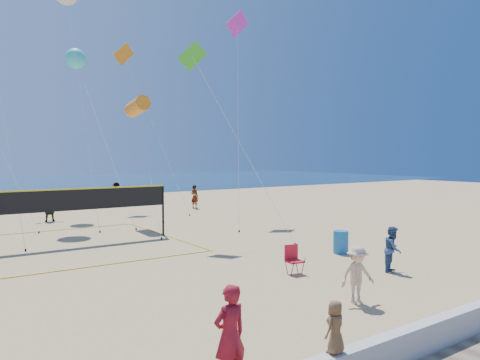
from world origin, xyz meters
TOP-DOWN VIEW (x-y plane):
  - ground at (0.00, 0.00)m, footprint 120.00×120.00m
  - seawall at (0.00, -3.00)m, footprint 32.00×0.30m
  - woman at (-3.08, -1.91)m, footprint 0.67×0.46m
  - toddler at (-1.65, -2.97)m, footprint 0.49×0.36m
  - bystander_a at (5.84, 1.45)m, footprint 0.92×0.85m
  - bystander_b at (2.18, -0.15)m, footprint 1.11×0.80m
  - far_person_1 at (-0.72, 20.83)m, footprint 1.62×0.69m
  - far_person_2 at (9.81, 21.93)m, footprint 0.62×0.74m
  - far_person_4 at (6.28, 28.65)m, footprint 0.80×1.20m
  - camp_chair at (2.91, 3.22)m, footprint 0.57×0.69m
  - trash_barrel at (6.65, 4.54)m, footprint 0.63×0.63m
  - volleyball_net at (-1.92, 12.54)m, footprint 9.48×9.33m
  - kite_2 at (3.26, 16.93)m, footprint 1.70×6.54m
  - kite_4 at (3.76, 10.80)m, footprint 3.38×4.63m
  - kite_5 at (9.66, 16.14)m, footprint 4.54×5.47m
  - kite_7 at (1.65, 23.31)m, footprint 1.61×9.33m
  - kite_9 at (6.00, 25.27)m, footprint 2.39×7.52m

SIDE VIEW (x-z plane):
  - ground at x=0.00m, z-range 0.00..0.00m
  - seawall at x=0.00m, z-range 0.00..0.60m
  - trash_barrel at x=6.65m, z-range 0.00..0.91m
  - camp_chair at x=2.91m, z-range 0.01..1.06m
  - bystander_a at x=5.84m, z-range 0.00..1.54m
  - bystander_b at x=2.18m, z-range 0.00..1.54m
  - far_person_1 at x=-0.72m, z-range 0.00..1.69m
  - far_person_4 at x=6.28m, z-range 0.00..1.72m
  - far_person_2 at x=9.81m, z-range 0.00..1.73m
  - woman at x=-3.08m, z-range 0.00..1.76m
  - toddler at x=-1.65m, z-range 0.60..1.50m
  - volleyball_net at x=-1.92m, z-range 0.47..2.96m
  - kite_2 at x=3.26m, z-range 3.07..10.37m
  - kite_4 at x=3.76m, z-range 3.32..12.62m
  - kite_7 at x=1.65m, z-range 4.81..15.78m
  - kite_9 at x=6.00m, z-range 4.65..17.06m
  - kite_5 at x=9.66m, z-range 5.02..18.23m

